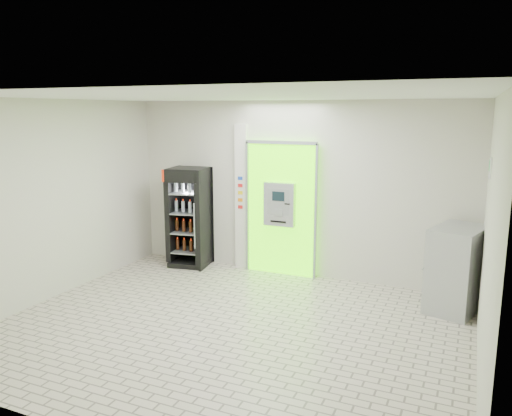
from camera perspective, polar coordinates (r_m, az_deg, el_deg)
The scene contains 7 objects.
ground at distance 6.80m, azimuth -3.00°, elevation -13.51°, with size 6.00×6.00×0.00m, color #BDAE9D.
room_shell at distance 6.26m, azimuth -3.16°, elevation 2.00°, with size 6.00×6.00×6.00m.
atm_assembly at distance 8.64m, azimuth 2.93°, elevation 0.01°, with size 1.30×0.24×2.33m.
pillar at distance 8.95m, azimuth -1.66°, elevation 1.24°, with size 0.22×0.11×2.60m.
beverage_cooler at distance 9.24m, azimuth -7.56°, elevation -1.24°, with size 0.77×0.73×1.81m.
steel_cabinet at distance 7.70m, azimuth 21.95°, elevation -6.48°, with size 0.86×1.05×1.22m.
exit_sign at distance 6.95m, azimuth 25.20°, elevation 4.20°, with size 0.02×0.22×0.26m.
Camera 1 is at (2.80, -5.51, 2.83)m, focal length 35.00 mm.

